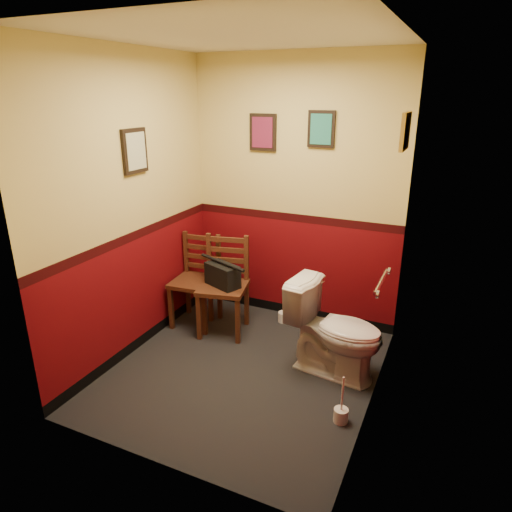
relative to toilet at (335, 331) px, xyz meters
The scene contains 17 objects.
floor 0.88m from the toilet, 156.70° to the right, with size 2.20×2.40×0.00m, color black.
ceiling 2.42m from the toilet, 156.70° to the right, with size 2.20×2.40×0.00m, color silver.
wall_back 1.48m from the toilet, 128.98° to the left, with size 2.20×2.70×0.00m, color #5D070D.
wall_front 1.92m from the toilet, 115.49° to the right, with size 2.20×2.70×0.00m, color #5D070D.
wall_left 2.07m from the toilet, behind, with size 2.40×2.70×0.00m, color #5D070D.
wall_right 1.06m from the toilet, 39.22° to the right, with size 2.40×2.70×0.00m, color #5D070D.
grab_bar 0.65m from the toilet, ahead, with size 0.05×0.56×0.06m.
framed_print_back_a 2.07m from the toilet, 140.91° to the left, with size 0.28×0.04×0.36m.
framed_print_back_b 1.87m from the toilet, 118.40° to the left, with size 0.26×0.04×0.34m.
framed_print_left 2.32m from the toilet, behind, with size 0.04×0.30×0.38m.
framed_print_right 1.71m from the toilet, 38.88° to the left, with size 0.04×0.34×0.28m.
toilet is the anchor object (origin of this frame).
toilet_brush 0.73m from the toilet, 69.45° to the right, with size 0.11×0.11×0.39m.
chair_left 1.61m from the toilet, 168.55° to the left, with size 0.48×0.48×0.95m.
chair_right 1.27m from the toilet, 167.04° to the left, with size 0.55×0.55×0.98m.
handbag 1.26m from the toilet, 168.88° to the left, with size 0.40×0.30×0.26m.
tp_stack 0.99m from the toilet, 134.58° to the left, with size 0.25×0.15×0.33m.
Camera 1 is at (1.53, -3.10, 2.33)m, focal length 32.00 mm.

